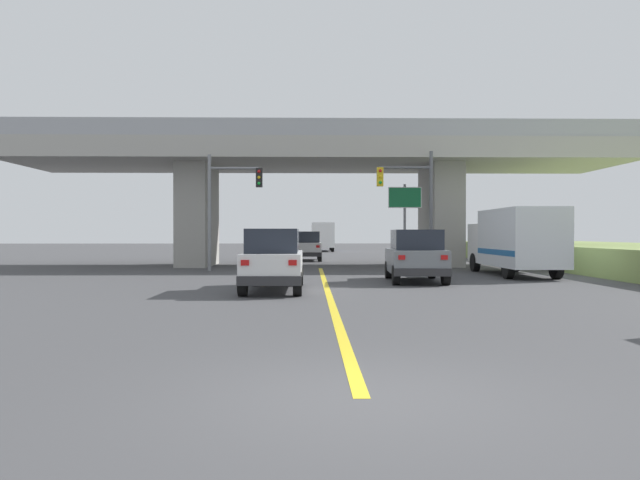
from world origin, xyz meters
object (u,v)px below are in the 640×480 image
Objects in this scene: suv_lead at (274,260)px; traffic_signal_nearside at (414,196)px; traffic_signal_farside at (227,198)px; highway_sign at (405,205)px; box_truck at (515,240)px; suv_crossing at (415,256)px; semi_truck_distant at (323,236)px; sedan_oncoming at (307,246)px.

traffic_signal_nearside is (6.50, 10.77, 2.77)m from suv_lead.
traffic_signal_nearside is 9.49m from traffic_signal_farside.
box_truck is at bearing -57.63° from highway_sign.
traffic_signal_farside reaches higher than suv_lead.
highway_sign is (6.43, 13.15, 2.41)m from suv_lead.
box_truck is at bearing 36.61° from suv_crossing.
suv_lead is at bearing -116.05° from highway_sign.
suv_crossing is 0.62× the size of semi_truck_distant.
suv_crossing is at bearing -146.24° from box_truck.
highway_sign reaches higher than sedan_oncoming.
box_truck is 1.56× the size of highway_sign.
suv_crossing and sedan_oncoming have the same top height.
sedan_oncoming is 12.34m from traffic_signal_farside.
highway_sign is 0.64× the size of semi_truck_distant.
traffic_signal_nearside reaches higher than suv_lead.
traffic_signal_nearside is at bearing -88.28° from highway_sign.
semi_truck_distant is (-7.79, 37.14, 0.03)m from box_truck.
semi_truck_distant is at bearing 96.67° from suv_crossing.
highway_sign is at bearing 91.72° from traffic_signal_nearside.
highway_sign is (-3.94, 6.22, 1.86)m from box_truck.
semi_truck_distant reaches higher than sedan_oncoming.
semi_truck_distant reaches higher than box_truck.
suv_lead is 21.92m from sedan_oncoming.
traffic_signal_farside is at bearing -109.49° from sedan_oncoming.
highway_sign is (9.41, 2.60, -0.26)m from traffic_signal_farside.
box_truck is 1.00× the size of semi_truck_distant.
sedan_oncoming is at bearing 87.31° from suv_lead.
semi_truck_distant is (-3.92, 33.30, -2.18)m from traffic_signal_nearside.
highway_sign reaches higher than suv_crossing.
traffic_signal_farside is 0.81× the size of semi_truck_distant.
box_truck is 5.88m from traffic_signal_nearside.
suv_lead is at bearing -143.42° from suv_crossing.
traffic_signal_nearside is (1.21, 7.24, 2.77)m from suv_crossing.
suv_crossing is 18.86m from sedan_oncoming.
box_truck is 7.59m from highway_sign.
suv_lead is at bearing -146.25° from box_truck.
suv_lead is at bearing -93.35° from semi_truck_distant.
box_truck is 17.65m from sedan_oncoming.
traffic_signal_nearside is (-3.87, 3.84, 2.21)m from box_truck.
suv_lead is 12.48m from box_truck.
suv_lead is at bearing -121.11° from traffic_signal_nearside.
highway_sign is at bearing 86.10° from suv_crossing.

